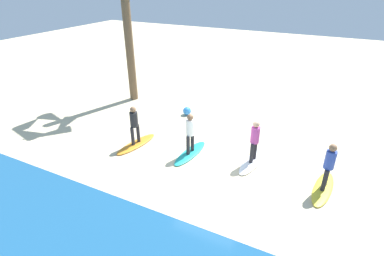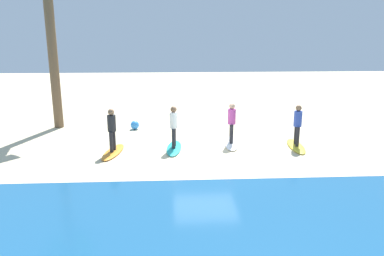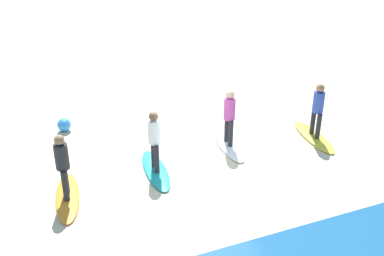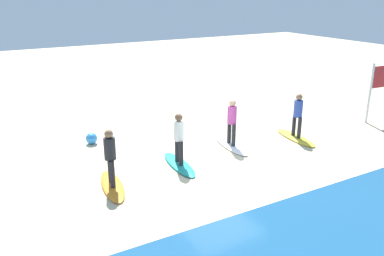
{
  "view_description": "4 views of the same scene",
  "coord_description": "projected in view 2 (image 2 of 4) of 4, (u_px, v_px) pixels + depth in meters",
  "views": [
    {
      "loc": [
        -3.34,
        8.61,
        6.34
      ],
      "look_at": [
        1.09,
        -0.26,
        1.25
      ],
      "focal_mm": 28.02,
      "sensor_mm": 36.0,
      "label": 1
    },
    {
      "loc": [
        1.31,
        13.83,
        4.49
      ],
      "look_at": [
        0.49,
        -0.71,
        0.77
      ],
      "focal_mm": 35.06,
      "sensor_mm": 36.0,
      "label": 2
    },
    {
      "loc": [
        4.36,
        9.84,
        6.74
      ],
      "look_at": [
        0.3,
        -0.13,
        1.23
      ],
      "focal_mm": 44.86,
      "sensor_mm": 36.0,
      "label": 3
    },
    {
      "loc": [
        6.74,
        10.07,
        5.34
      ],
      "look_at": [
        0.86,
        -0.2,
        1.26
      ],
      "focal_mm": 38.13,
      "sensor_mm": 36.0,
      "label": 4
    }
  ],
  "objects": [
    {
      "name": "surfboard_teal",
      "position": [
        174.0,
        148.0,
        14.86
      ],
      "size": [
        0.74,
        2.14,
        0.09
      ],
      "primitive_type": "ellipsoid",
      "rotation": [
        0.0,
        0.0,
        1.49
      ],
      "color": "teal",
      "rests_on": "ground"
    },
    {
      "name": "surfboard_orange",
      "position": [
        113.0,
        152.0,
        14.37
      ],
      "size": [
        0.89,
        2.16,
        0.09
      ],
      "primitive_type": "ellipsoid",
      "rotation": [
        0.0,
        0.0,
        1.41
      ],
      "color": "orange",
      "rests_on": "ground"
    },
    {
      "name": "ground_plane",
      "position": [
        206.0,
        152.0,
        14.56
      ],
      "size": [
        60.0,
        60.0,
        0.0
      ],
      "primitive_type": "plane",
      "color": "beige"
    },
    {
      "name": "surfboard_white",
      "position": [
        231.0,
        143.0,
        15.5
      ],
      "size": [
        0.77,
        2.15,
        0.09
      ],
      "primitive_type": "ellipsoid",
      "rotation": [
        0.0,
        0.0,
        1.47
      ],
      "color": "white",
      "rests_on": "ground"
    },
    {
      "name": "beach_ball",
      "position": [
        135.0,
        125.0,
        17.88
      ],
      "size": [
        0.41,
        0.41,
        0.41
      ],
      "primitive_type": "sphere",
      "color": "#338CE5",
      "rests_on": "ground"
    },
    {
      "name": "surfer_yellow",
      "position": [
        298.0,
        122.0,
        14.87
      ],
      "size": [
        0.32,
        0.46,
        1.64
      ],
      "color": "#232328",
      "rests_on": "surfboard_yellow"
    },
    {
      "name": "surfer_teal",
      "position": [
        174.0,
        124.0,
        14.61
      ],
      "size": [
        0.32,
        0.46,
        1.64
      ],
      "color": "#232328",
      "rests_on": "surfboard_teal"
    },
    {
      "name": "surfboard_yellow",
      "position": [
        296.0,
        146.0,
        15.11
      ],
      "size": [
        0.76,
        2.14,
        0.09
      ],
      "primitive_type": "ellipsoid",
      "rotation": [
        0.0,
        0.0,
        1.48
      ],
      "color": "yellow",
      "rests_on": "ground"
    },
    {
      "name": "surfer_orange",
      "position": [
        112.0,
        127.0,
        14.13
      ],
      "size": [
        0.32,
        0.46,
        1.64
      ],
      "color": "#232328",
      "rests_on": "surfboard_orange"
    },
    {
      "name": "surfer_white",
      "position": [
        232.0,
        120.0,
        15.25
      ],
      "size": [
        0.32,
        0.46,
        1.64
      ],
      "color": "#232328",
      "rests_on": "surfboard_white"
    }
  ]
}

